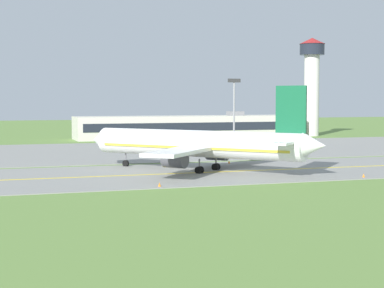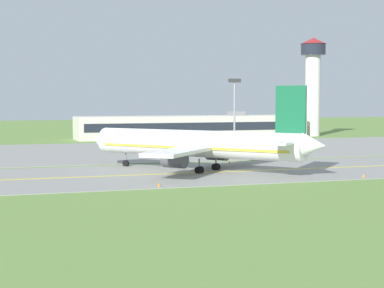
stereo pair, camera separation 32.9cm
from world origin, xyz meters
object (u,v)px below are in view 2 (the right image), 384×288
object	(u,v)px
airplane_lead	(199,144)
control_tower	(313,77)
apron_light_mast	(234,107)
service_truck_fuel	(227,138)
service_truck_baggage	(281,145)

from	to	relation	value
airplane_lead	control_tower	bearing A→B (deg)	51.56
airplane_lead	apron_light_mast	world-z (taller)	apron_light_mast
service_truck_fuel	control_tower	xyz separation A→B (m)	(36.59, 24.90, 15.72)
airplane_lead	service_truck_baggage	bearing A→B (deg)	47.34
service_truck_baggage	service_truck_fuel	distance (m)	22.03
service_truck_baggage	control_tower	world-z (taller)	control_tower
service_truck_fuel	control_tower	world-z (taller)	control_tower
airplane_lead	apron_light_mast	xyz separation A→B (m)	(14.55, 22.02, 5.19)
airplane_lead	service_truck_fuel	size ratio (longest dim) A/B	5.14
apron_light_mast	service_truck_fuel	bearing A→B (deg)	70.98
service_truck_baggage	apron_light_mast	world-z (taller)	apron_light_mast
control_tower	apron_light_mast	xyz separation A→B (m)	(-47.27, -55.87, -7.92)
airplane_lead	apron_light_mast	bearing A→B (deg)	56.54
airplane_lead	control_tower	distance (m)	100.31
service_truck_fuel	airplane_lead	bearing A→B (deg)	-115.46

